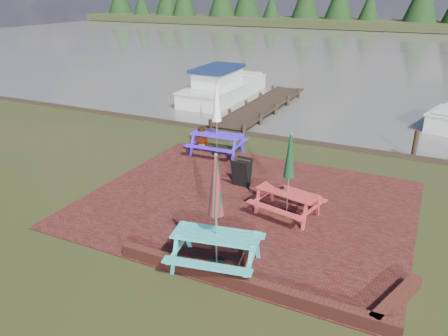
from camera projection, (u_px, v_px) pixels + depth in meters
ground at (232, 219)px, 11.66m from camera, size 120.00×120.00×0.00m
paving at (247, 203)px, 12.48m from camera, size 9.00×7.50×0.02m
brick_wall at (279, 288)px, 8.72m from camera, size 6.21×1.79×0.30m
water at (392, 52)px, 42.45m from camera, size 120.00×60.00×0.02m
far_treeline at (417, 6)px, 65.34m from camera, size 120.00×10.00×8.10m
picnic_table_teal at (216, 229)px, 9.34m from camera, size 2.18×2.01×2.63m
picnic_table_red at (288, 188)px, 11.56m from camera, size 1.96×1.82×2.32m
picnic_table_blue at (217, 131)px, 15.84m from camera, size 1.98×1.78×2.63m
chalkboard at (242, 172)px, 13.42m from camera, size 0.57×0.56×0.89m
jetty at (263, 106)px, 22.41m from camera, size 1.76×9.08×1.00m
boat_jetty at (223, 88)px, 25.05m from camera, size 2.56×7.27×2.10m
person at (201, 127)px, 16.28m from camera, size 0.77×0.61×1.84m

